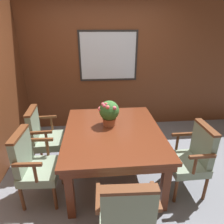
{
  "coord_description": "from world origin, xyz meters",
  "views": [
    {
      "loc": [
        -0.23,
        -2.26,
        2.04
      ],
      "look_at": [
        -0.01,
        0.22,
        0.94
      ],
      "focal_mm": 32.0,
      "sensor_mm": 36.0,
      "label": 1
    }
  ],
  "objects": [
    {
      "name": "wall_back",
      "position": [
        0.0,
        1.72,
        1.23
      ],
      "size": [
        7.2,
        0.08,
        2.45
      ],
      "color": "brown",
      "rests_on": "ground_plane"
    },
    {
      "name": "chair_right_near",
      "position": [
        0.97,
        -0.28,
        0.51
      ],
      "size": [
        0.45,
        0.54,
        0.93
      ],
      "rotation": [
        0.0,
        0.0,
        -1.56
      ],
      "color": "brown",
      "rests_on": "ground_plane"
    },
    {
      "name": "ground_plane",
      "position": [
        0.0,
        0.0,
        0.0
      ],
      "size": [
        14.0,
        14.0,
        0.0
      ],
      "primitive_type": "plane",
      "color": "gray"
    },
    {
      "name": "dining_table",
      "position": [
        -0.01,
        0.07,
        0.65
      ],
      "size": [
        1.28,
        1.52,
        0.74
      ],
      "color": "maroon",
      "rests_on": "ground_plane"
    },
    {
      "name": "chair_left_far",
      "position": [
        -1.03,
        0.43,
        0.51
      ],
      "size": [
        0.46,
        0.54,
        0.93
      ],
      "rotation": [
        0.0,
        0.0,
        1.61
      ],
      "color": "brown",
      "rests_on": "ground_plane"
    },
    {
      "name": "chair_head_near",
      "position": [
        0.01,
        -1.05,
        0.51
      ],
      "size": [
        0.54,
        0.47,
        0.93
      ],
      "rotation": [
        0.0,
        0.0,
        3.1
      ],
      "color": "brown",
      "rests_on": "ground_plane"
    },
    {
      "name": "potted_plant",
      "position": [
        -0.05,
        0.23,
        0.94
      ],
      "size": [
        0.29,
        0.28,
        0.35
      ],
      "color": "#B2603D",
      "rests_on": "dining_table"
    },
    {
      "name": "chair_left_near",
      "position": [
        -0.99,
        -0.25,
        0.51
      ],
      "size": [
        0.47,
        0.55,
        0.93
      ],
      "rotation": [
        0.0,
        0.0,
        1.52
      ],
      "color": "brown",
      "rests_on": "ground_plane"
    }
  ]
}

